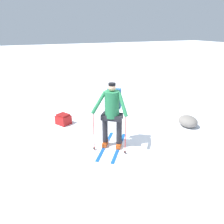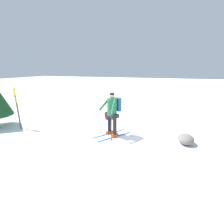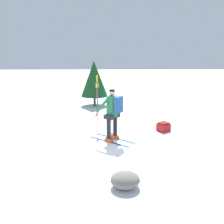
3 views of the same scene
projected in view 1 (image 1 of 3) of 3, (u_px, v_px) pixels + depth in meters
The scene contains 4 objects.
ground_plane at pixel (124, 143), 6.15m from camera, with size 80.00×80.00×0.00m, color white.
skier at pixel (112, 111), 5.64m from camera, with size 1.58×1.35×1.78m.
dropped_backpack at pixel (63, 119), 7.34m from camera, with size 0.56×0.54×0.35m.
rock_boulder at pixel (188, 121), 7.15m from camera, with size 0.66×0.56×0.36m, color slate.
Camera 1 is at (4.82, -2.48, 3.05)m, focal length 35.00 mm.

